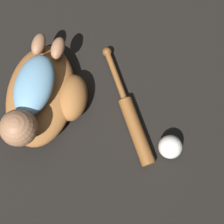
{
  "coord_description": "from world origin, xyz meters",
  "views": [
    {
      "loc": [
        0.33,
        0.32,
        1.01
      ],
      "look_at": [
        0.06,
        0.27,
        0.07
      ],
      "focal_mm": 50.0,
      "sensor_mm": 36.0,
      "label": 1
    }
  ],
  "objects": [
    {
      "name": "baseball_bat",
      "position": [
        0.06,
        0.34,
        0.02
      ],
      "size": [
        0.39,
        0.23,
        0.05
      ],
      "color": "brown",
      "rests_on": "ground"
    },
    {
      "name": "ground_plane",
      "position": [
        0.0,
        0.0,
        0.0
      ],
      "size": [
        6.0,
        6.0,
        0.0
      ],
      "primitive_type": "plane",
      "color": "black"
    },
    {
      "name": "baseball",
      "position": [
        0.13,
        0.47,
        0.04
      ],
      "size": [
        0.08,
        0.08,
        0.08
      ],
      "color": "white",
      "rests_on": "ground"
    },
    {
      "name": "baseball_glove",
      "position": [
        0.03,
        0.05,
        0.05
      ],
      "size": [
        0.36,
        0.28,
        0.1
      ],
      "color": "#935B2D",
      "rests_on": "ground"
    },
    {
      "name": "baby_figure",
      "position": [
        0.08,
        0.03,
        0.14
      ],
      "size": [
        0.37,
        0.12,
        0.11
      ],
      "color": "#6693B2",
      "rests_on": "baseball_glove"
    }
  ]
}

